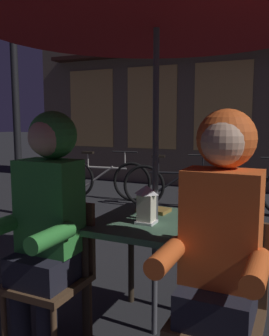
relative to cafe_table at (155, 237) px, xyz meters
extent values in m
plane|color=#232326|center=(0.00, 0.00, -0.64)|extent=(60.00, 60.00, 0.00)
cube|color=#42664C|center=(0.00, 0.00, 0.08)|extent=(0.72, 0.72, 0.04)
cylinder|color=#2D2319|center=(-0.31, -0.31, -0.29)|extent=(0.04, 0.04, 0.70)
cylinder|color=#2D2319|center=(0.31, -0.31, -0.29)|extent=(0.04, 0.04, 0.70)
cylinder|color=#2D2319|center=(-0.31, 0.31, -0.29)|extent=(0.04, 0.04, 0.70)
cylinder|color=#2D2319|center=(0.31, 0.31, -0.29)|extent=(0.04, 0.04, 0.70)
cylinder|color=#4C4C51|center=(0.00, 0.00, 0.49)|extent=(0.04, 0.04, 2.25)
cube|color=white|center=(-0.02, -0.08, 0.11)|extent=(0.11, 0.11, 0.02)
cube|color=white|center=(-0.02, -0.08, 0.20)|extent=(0.09, 0.09, 0.16)
pyramid|color=white|center=(-0.02, -0.08, 0.31)|extent=(0.11, 0.11, 0.06)
cube|color=#513823|center=(-0.48, -0.44, -0.21)|extent=(0.40, 0.40, 0.04)
cylinder|color=#513823|center=(-0.65, -0.61, -0.43)|extent=(0.03, 0.03, 0.41)
cylinder|color=#513823|center=(-0.31, -0.27, -0.43)|extent=(0.03, 0.03, 0.41)
cylinder|color=#513823|center=(-0.65, -0.27, -0.43)|extent=(0.03, 0.03, 0.41)
cube|color=#513823|center=(-0.48, -0.26, 0.02)|extent=(0.40, 0.03, 0.42)
cube|color=#513823|center=(0.48, -0.44, -0.21)|extent=(0.40, 0.40, 0.04)
cube|color=#513823|center=(0.48, -0.26, 0.02)|extent=(0.40, 0.03, 0.42)
cylinder|color=black|center=(-0.39, -0.57, -0.41)|extent=(0.11, 0.11, 0.45)
cylinder|color=black|center=(-0.57, -0.57, -0.41)|extent=(0.11, 0.11, 0.45)
cube|color=black|center=(-0.48, -0.44, -0.11)|extent=(0.32, 0.36, 0.16)
cube|color=#338C38|center=(-0.48, -0.40, 0.23)|extent=(0.34, 0.22, 0.52)
cylinder|color=#338C38|center=(-0.30, -0.62, 0.14)|extent=(0.09, 0.30, 0.09)
sphere|color=tan|center=(-0.48, -0.40, 0.62)|extent=(0.21, 0.21, 0.21)
sphere|color=#338C38|center=(-0.48, -0.35, 0.63)|extent=(0.27, 0.27, 0.27)
cube|color=black|center=(0.48, -0.44, -0.11)|extent=(0.32, 0.36, 0.16)
cube|color=#E05B23|center=(0.48, -0.40, 0.23)|extent=(0.34, 0.22, 0.52)
cylinder|color=#E05B23|center=(0.66, -0.62, 0.14)|extent=(0.09, 0.30, 0.09)
cylinder|color=#E05B23|center=(0.30, -0.62, 0.14)|extent=(0.09, 0.30, 0.09)
sphere|color=tan|center=(0.48, -0.40, 0.62)|extent=(0.21, 0.21, 0.21)
sphere|color=#E05B23|center=(0.48, -0.35, 0.63)|extent=(0.27, 0.27, 0.27)
cube|color=#6B5B4C|center=(0.09, 5.40, 2.46)|extent=(10.00, 0.60, 6.20)
cube|color=#E0B260|center=(-3.58, 5.09, 0.96)|extent=(1.10, 0.02, 1.70)
cube|color=#E0B260|center=(-2.11, 5.09, 0.96)|extent=(1.10, 0.02, 1.70)
cube|color=#E0B260|center=(-0.64, 5.09, 0.96)|extent=(1.10, 0.02, 1.70)
cube|color=#331914|center=(0.09, 4.95, 2.06)|extent=(9.00, 0.36, 0.08)
cylinder|color=black|center=(-2.86, 1.94, 1.16)|extent=(0.10, 0.10, 3.60)
torus|color=black|center=(-1.75, 3.37, -0.31)|extent=(0.66, 0.13, 0.66)
torus|color=black|center=(-2.76, 3.25, -0.31)|extent=(0.66, 0.13, 0.66)
cylinder|color=#ADA89E|center=(-2.26, 3.31, -0.09)|extent=(0.83, 0.14, 0.04)
cylinder|color=#ADA89E|center=(-2.38, 3.29, -0.28)|extent=(0.61, 0.11, 0.44)
cylinder|color=#ADA89E|center=(-2.54, 3.27, 0.03)|extent=(0.02, 0.02, 0.24)
cube|color=black|center=(-2.54, 3.27, 0.16)|extent=(0.21, 0.10, 0.04)
cylinder|color=#ADA89E|center=(-1.87, 3.35, 0.05)|extent=(0.02, 0.02, 0.28)
cylinder|color=black|center=(-1.87, 3.35, 0.19)|extent=(0.44, 0.08, 0.02)
torus|color=black|center=(-0.43, 3.36, -0.31)|extent=(0.65, 0.20, 0.66)
torus|color=black|center=(-1.43, 3.12, -0.31)|extent=(0.65, 0.20, 0.66)
cylinder|color=black|center=(-0.93, 3.24, -0.09)|extent=(0.82, 0.23, 0.04)
cylinder|color=black|center=(-1.05, 3.21, -0.28)|extent=(0.60, 0.18, 0.44)
cylinder|color=black|center=(-1.21, 3.18, 0.03)|extent=(0.02, 0.02, 0.24)
cube|color=black|center=(-1.21, 3.18, 0.16)|extent=(0.21, 0.12, 0.04)
cylinder|color=black|center=(-0.55, 3.33, 0.05)|extent=(0.02, 0.02, 0.28)
cylinder|color=black|center=(-0.55, 3.33, 0.19)|extent=(0.43, 0.13, 0.02)
torus|color=black|center=(-0.40, 3.23, -0.31)|extent=(0.66, 0.14, 0.66)
cylinder|color=black|center=(0.11, 3.30, -0.09)|extent=(0.83, 0.14, 0.04)
cylinder|color=black|center=(-0.01, 3.28, -0.28)|extent=(0.61, 0.11, 0.44)
cylinder|color=black|center=(-0.18, 3.26, 0.03)|extent=(0.02, 0.02, 0.24)
cube|color=black|center=(-0.18, 3.26, 0.16)|extent=(0.21, 0.11, 0.04)
cube|color=olive|center=(-0.09, 0.19, 0.11)|extent=(0.21, 0.16, 0.02)
camera|label=1|loc=(0.79, -2.00, 0.71)|focal=38.73mm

